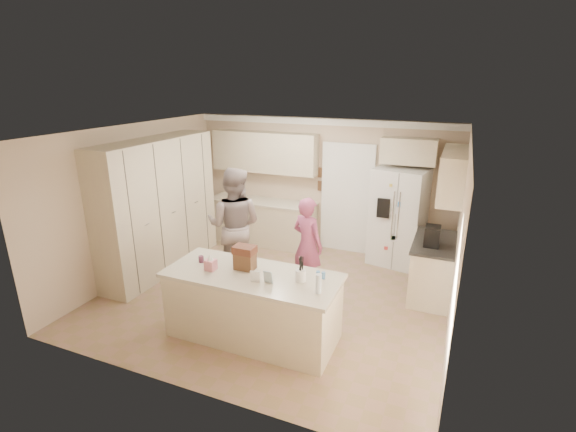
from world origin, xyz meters
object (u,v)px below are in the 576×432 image
at_px(utensil_crock, 301,276).
at_px(tissue_box, 211,265).
at_px(coffee_maker, 432,236).
at_px(island_base, 253,307).
at_px(teen_girl, 307,245).
at_px(refrigerator, 398,217).
at_px(teen_boy, 234,225).
at_px(dollhouse_body, 245,261).

relative_size(utensil_crock, tissue_box, 1.07).
distance_m(coffee_maker, island_base, 2.87).
height_order(island_base, utensil_crock, utensil_crock).
xyz_separation_m(utensil_crock, teen_girl, (-0.45, 1.48, -0.22)).
distance_m(utensil_crock, teen_girl, 1.56).
bearing_deg(coffee_maker, teen_girl, -168.67).
bearing_deg(refrigerator, teen_boy, -134.04).
height_order(refrigerator, dollhouse_body, refrigerator).
bearing_deg(teen_boy, utensil_crock, 129.50).
bearing_deg(island_base, teen_boy, 126.72).
xyz_separation_m(tissue_box, teen_girl, (0.75, 1.63, -0.21)).
height_order(coffee_maker, dollhouse_body, coffee_maker).
height_order(utensil_crock, dollhouse_body, dollhouse_body).
xyz_separation_m(coffee_maker, utensil_crock, (-1.40, -1.85, -0.07)).
height_order(coffee_maker, teen_boy, teen_boy).
bearing_deg(tissue_box, teen_girl, 65.17).
height_order(utensil_crock, teen_boy, teen_boy).
xyz_separation_m(dollhouse_body, teen_girl, (0.35, 1.43, -0.25)).
distance_m(utensil_crock, teen_boy, 2.18).
xyz_separation_m(utensil_crock, teen_boy, (-1.70, 1.36, -0.02)).
distance_m(tissue_box, teen_boy, 1.59).
relative_size(refrigerator, coffee_maker, 6.00).
bearing_deg(dollhouse_body, teen_boy, 124.55).
relative_size(island_base, tissue_box, 15.71).
xyz_separation_m(refrigerator, dollhouse_body, (-1.53, -3.04, 0.14)).
height_order(tissue_box, dollhouse_body, dollhouse_body).
bearing_deg(utensil_crock, teen_girl, 106.76).
relative_size(coffee_maker, dollhouse_body, 1.15).
xyz_separation_m(refrigerator, utensil_crock, (-0.73, -3.09, 0.10)).
bearing_deg(coffee_maker, utensil_crock, -127.12).
bearing_deg(island_base, tissue_box, -169.70).
height_order(island_base, tissue_box, tissue_box).
bearing_deg(island_base, utensil_crock, 4.40).
bearing_deg(dollhouse_body, tissue_box, -153.43).
height_order(island_base, dollhouse_body, dollhouse_body).
relative_size(refrigerator, utensil_crock, 12.00).
distance_m(refrigerator, teen_girl, 1.99).
distance_m(refrigerator, dollhouse_body, 3.40).
bearing_deg(coffee_maker, teen_boy, -171.07).
distance_m(coffee_maker, tissue_box, 3.28).
distance_m(refrigerator, island_base, 3.46).
relative_size(coffee_maker, utensil_crock, 2.00).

